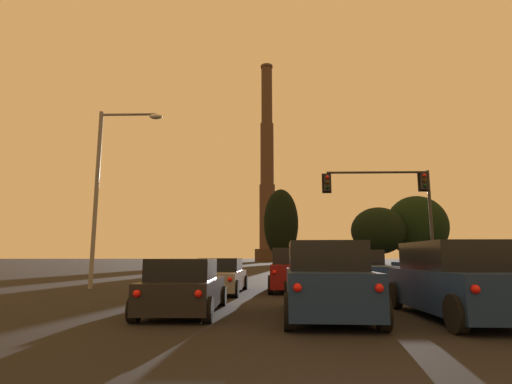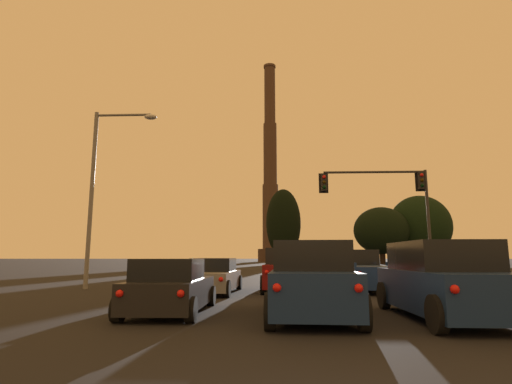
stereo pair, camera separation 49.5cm
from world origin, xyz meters
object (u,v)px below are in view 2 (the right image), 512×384
smokestack (270,181)px  traffic_light_overhead_right (391,195)px  suv_center_lane_front (287,270)px  suv_center_lane_second (311,280)px  street_lamp (102,178)px  sedan_left_lane_front (213,276)px  pickup_truck_right_lane_front (363,272)px  hatchback_left_lane_second (171,288)px  suv_right_lane_second (443,281)px

smokestack → traffic_light_overhead_right: bearing=-85.4°
suv_center_lane_front → suv_center_lane_second: size_ratio=1.00×
street_lamp → sedan_left_lane_front: bearing=-17.0°
traffic_light_overhead_right → suv_center_lane_second: bearing=-114.2°
traffic_light_overhead_right → sedan_left_lane_front: bearing=-142.9°
traffic_light_overhead_right → smokestack: smokestack is taller
pickup_truck_right_lane_front → traffic_light_overhead_right: 7.83m
hatchback_left_lane_second → suv_center_lane_front: bearing=64.8°
sedan_left_lane_front → hatchback_left_lane_second: hatchback_left_lane_second is taller
suv_right_lane_second → traffic_light_overhead_right: size_ratio=0.73×
hatchback_left_lane_second → smokestack: size_ratio=0.07×
traffic_light_overhead_right → street_lamp: size_ratio=0.78×
suv_right_lane_second → sedan_left_lane_front: 9.55m
suv_center_lane_front → smokestack: bearing=93.0°
street_lamp → smokestack: bearing=85.8°
suv_center_lane_front → hatchback_left_lane_second: bearing=-112.2°
suv_right_lane_second → hatchback_left_lane_second: 6.90m
suv_center_lane_front → hatchback_left_lane_second: size_ratio=1.21×
sedan_left_lane_front → hatchback_left_lane_second: size_ratio=1.15×
pickup_truck_right_lane_front → street_lamp: bearing=179.5°
pickup_truck_right_lane_front → suv_right_lane_second: bearing=-90.1°
street_lamp → smokestack: (7.61, 103.66, 19.47)m
suv_right_lane_second → smokestack: 114.90m
suv_center_lane_front → hatchback_left_lane_second: suv_center_lane_front is taller
sedan_left_lane_front → street_lamp: bearing=165.0°
hatchback_left_lane_second → suv_right_lane_second: bearing=-6.7°
suv_center_lane_second → smokestack: bearing=93.1°
suv_right_lane_second → pickup_truck_right_lane_front: suv_right_lane_second is taller
suv_right_lane_second → sedan_left_lane_front: suv_right_lane_second is taller
suv_center_lane_front → street_lamp: street_lamp is taller
suv_center_lane_front → street_lamp: 9.95m
suv_center_lane_front → hatchback_left_lane_second: 8.10m
pickup_truck_right_lane_front → smokestack: bearing=92.3°
hatchback_left_lane_second → pickup_truck_right_lane_front: (6.83, 7.86, 0.14)m
suv_center_lane_second → pickup_truck_right_lane_front: suv_center_lane_second is taller
sedan_left_lane_front → smokestack: smokestack is taller
smokestack → sedan_left_lane_front: bearing=-91.0°
street_lamp → suv_right_lane_second: bearing=-34.8°
hatchback_left_lane_second → pickup_truck_right_lane_front: size_ratio=0.75×
suv_right_lane_second → smokestack: smokestack is taller
suv_center_lane_front → suv_center_lane_second: bearing=-85.3°
smokestack → suv_center_lane_second: bearing=-89.2°
suv_right_lane_second → suv_center_lane_second: (-3.18, 0.24, 0.00)m
street_lamp → suv_center_lane_front: bearing=-3.4°
street_lamp → pickup_truck_right_lane_front: bearing=-0.2°
pickup_truck_right_lane_front → street_lamp: size_ratio=0.64×
suv_center_lane_front → street_lamp: bearing=178.9°
suv_right_lane_second → pickup_truck_right_lane_front: 8.59m
suv_right_lane_second → pickup_truck_right_lane_front: size_ratio=0.89×
traffic_light_overhead_right → street_lamp: bearing=-160.1°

